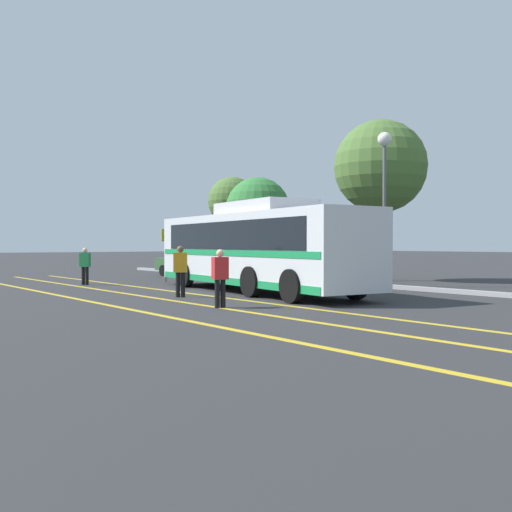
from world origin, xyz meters
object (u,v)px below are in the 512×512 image
Objects in this scene: transit_bus at (256,247)px; parked_car_1 at (255,265)px; street_lamp at (384,169)px; pedestrian_1 at (220,275)px; pedestrian_2 at (85,264)px; parked_car_0 at (191,263)px; tree_1 at (258,210)px; bus_stop_sign at (166,248)px; tree_3 at (232,202)px; pedestrian_0 at (180,268)px; tree_0 at (380,167)px.

transit_bus is 5.94m from parked_car_1.
transit_bus reaches higher than parked_car_1.
pedestrian_1 is at bearing -75.10° from street_lamp.
pedestrian_1 is 1.01× the size of pedestrian_2.
transit_bus is 11.02m from parked_car_0.
street_lamp is at bearing -7.72° from tree_1.
street_lamp is (11.43, 2.09, 4.02)m from parked_car_0.
bus_stop_sign is at bearing -73.53° from tree_1.
parked_car_0 is at bearing 69.40° from pedestrian_1.
transit_bus is 2.68× the size of parked_car_0.
street_lamp is 1.01× the size of tree_3.
tree_1 is 0.88× the size of tree_3.
pedestrian_0 is at bearing 35.50° from parked_car_1.
pedestrian_0 is 14.02m from tree_1.
tree_1 is (1.32, 3.46, 2.90)m from parked_car_0.
parked_car_0 is 2.64× the size of pedestrian_0.
pedestrian_1 is 23.59m from tree_3.
parked_car_1 is at bearing 85.25° from parked_car_0.
tree_0 reaches higher than tree_3.
parked_car_0 is 1.79× the size of bus_stop_sign.
transit_bus is at bearing 52.94° from parked_car_1.
pedestrian_2 is at bearing -81.09° from tree_1.
parked_car_1 is at bearing -104.52° from pedestrian_0.
parked_car_0 is at bearing 51.55° from bus_stop_sign.
tree_1 is (-9.06, 7.04, 2.01)m from transit_bus.
pedestrian_2 is 0.21× the size of tree_0.
pedestrian_1 is 10.72m from street_lamp.
transit_bus is at bearing -78.68° from tree_0.
pedestrian_1 is (8.34, -7.52, 0.10)m from parked_car_1.
tree_3 is at bearing 156.83° from tree_1.
pedestrian_1 is 0.26× the size of tree_3.
pedestrian_1 is at bearing -35.95° from tree_3.
tree_0 is at bearing -4.43° from tree_3.
transit_bus is 4.80× the size of bus_stop_sign.
pedestrian_1 is (3.62, -4.00, -0.72)m from transit_bus.
tree_1 is at bearing 56.78° from pedestrian_1.
tree_1 reaches higher than parked_car_1.
street_lamp is (-2.57, 9.67, 3.85)m from pedestrian_1.
parked_car_1 is 2.80× the size of pedestrian_1.
pedestrian_1 is 0.64× the size of bus_stop_sign.
transit_bus reaches higher than pedestrian_1.
pedestrian_0 is 1.06× the size of pedestrian_2.
tree_1 is (-9.19, 10.24, 2.67)m from pedestrian_0.
pedestrian_0 is at bearing -170.84° from transit_bus.
transit_bus is at bearing -32.42° from tree_3.
tree_3 is (-13.52, 1.05, -0.81)m from tree_0.
transit_bus is 2.18× the size of tree_1.
pedestrian_1 is 11.05m from pedestrian_2.
tree_0 is 7.70m from tree_1.
pedestrian_1 is at bearing -104.71° from bus_stop_sign.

